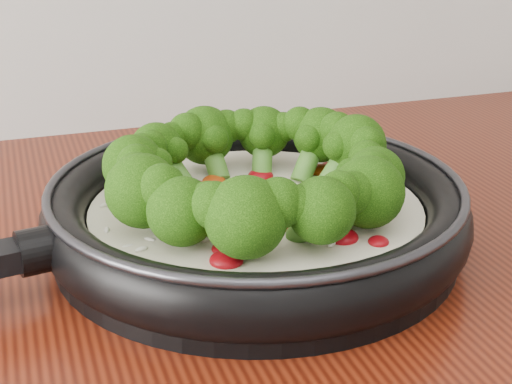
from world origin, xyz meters
name	(u,v)px	position (x,y,z in m)	size (l,w,h in m)	color
skillet	(253,204)	(0.11, 1.12, 0.94)	(0.59, 0.42, 0.10)	black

